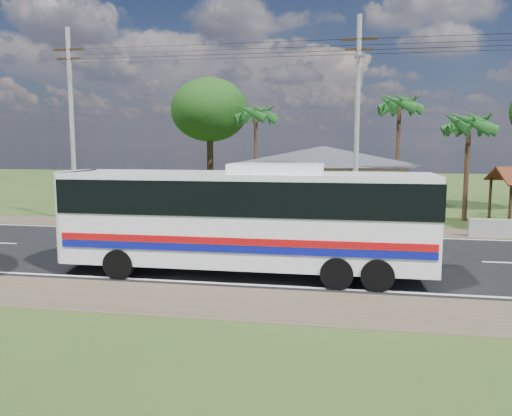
{
  "coord_description": "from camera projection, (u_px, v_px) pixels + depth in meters",
  "views": [
    {
      "loc": [
        2.43,
        -20.08,
        4.56
      ],
      "look_at": [
        -1.32,
        1.0,
        1.78
      ],
      "focal_mm": 35.0,
      "sensor_mm": 36.0,
      "label": 1
    }
  ],
  "objects": [
    {
      "name": "house",
      "position": [
        323.0,
        173.0,
        32.79
      ],
      "size": [
        12.4,
        10.0,
        5.0
      ],
      "color": "tan",
      "rests_on": "ground"
    },
    {
      "name": "ground",
      "position": [
        283.0,
        255.0,
        20.61
      ],
      "size": [
        120.0,
        120.0,
        0.0
      ],
      "primitive_type": "plane",
      "color": "#2A4217",
      "rests_on": "ground"
    },
    {
      "name": "palm_far",
      "position": [
        256.0,
        114.0,
        36.07
      ],
      "size": [
        2.8,
        2.8,
        7.7
      ],
      "color": "#47301E",
      "rests_on": "ground"
    },
    {
      "name": "palm_near",
      "position": [
        469.0,
        124.0,
        28.97
      ],
      "size": [
        2.8,
        2.8,
        6.7
      ],
      "color": "#47301E",
      "rests_on": "ground"
    },
    {
      "name": "palm_mid",
      "position": [
        400.0,
        105.0,
        33.78
      ],
      "size": [
        2.8,
        2.8,
        8.2
      ],
      "color": "#47301E",
      "rests_on": "ground"
    },
    {
      "name": "coach_bus",
      "position": [
        246.0,
        212.0,
        17.09
      ],
      "size": [
        12.55,
        2.82,
        3.89
      ],
      "rotation": [
        0.0,
        0.0,
        0.01
      ],
      "color": "white",
      "rests_on": "ground"
    },
    {
      "name": "road",
      "position": [
        283.0,
        254.0,
        20.61
      ],
      "size": [
        120.0,
        16.0,
        0.03
      ],
      "color": "black",
      "rests_on": "ground"
    },
    {
      "name": "utility_poles",
      "position": [
        350.0,
        120.0,
        25.74
      ],
      "size": [
        32.8,
        2.22,
        11.0
      ],
      "color": "#9E9E99",
      "rests_on": "ground"
    },
    {
      "name": "tree_behind_house",
      "position": [
        210.0,
        110.0,
        38.66
      ],
      "size": [
        6.0,
        6.0,
        9.61
      ],
      "color": "#47301E",
      "rests_on": "ground"
    }
  ]
}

